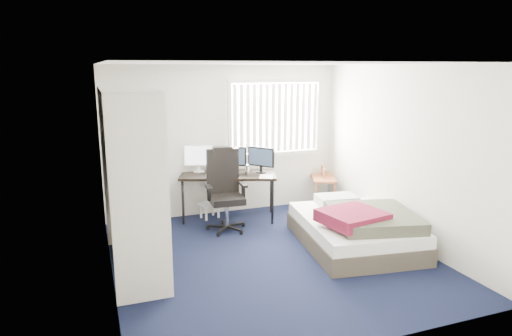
{
  "coord_description": "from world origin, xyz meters",
  "views": [
    {
      "loc": [
        -2.14,
        -5.21,
        2.46
      ],
      "look_at": [
        -0.07,
        0.4,
        1.13
      ],
      "focal_mm": 32.0,
      "sensor_mm": 36.0,
      "label": 1
    }
  ],
  "objects_px": {
    "bed": "(356,228)",
    "nightstand": "(323,180)",
    "desk": "(229,172)",
    "office_chair": "(225,198)"
  },
  "relations": [
    {
      "from": "bed",
      "to": "nightstand",
      "type": "bearing_deg",
      "value": 75.45
    },
    {
      "from": "nightstand",
      "to": "bed",
      "type": "bearing_deg",
      "value": -104.55
    },
    {
      "from": "desk",
      "to": "nightstand",
      "type": "relative_size",
      "value": 1.95
    },
    {
      "from": "bed",
      "to": "desk",
      "type": "bearing_deg",
      "value": 125.74
    },
    {
      "from": "office_chair",
      "to": "bed",
      "type": "xyz_separation_m",
      "value": [
        1.51,
        -1.33,
        -0.22
      ]
    },
    {
      "from": "desk",
      "to": "bed",
      "type": "relative_size",
      "value": 0.83
    },
    {
      "from": "desk",
      "to": "office_chair",
      "type": "height_order",
      "value": "office_chair"
    },
    {
      "from": "office_chair",
      "to": "bed",
      "type": "bearing_deg",
      "value": -41.36
    },
    {
      "from": "desk",
      "to": "nightstand",
      "type": "height_order",
      "value": "desk"
    },
    {
      "from": "office_chair",
      "to": "desk",
      "type": "bearing_deg",
      "value": 66.68
    }
  ]
}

